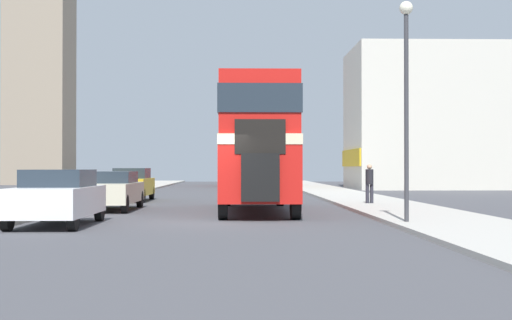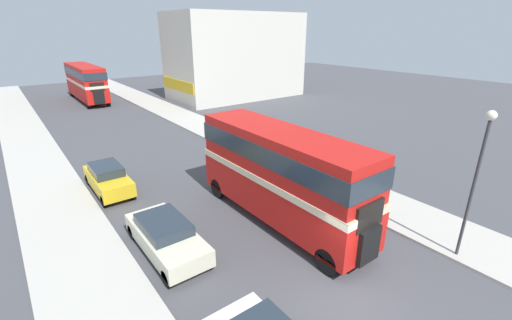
{
  "view_description": "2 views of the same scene",
  "coord_description": "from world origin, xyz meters",
  "views": [
    {
      "loc": [
        0.98,
        -20.13,
        1.55
      ],
      "look_at": [
        1.6,
        5.07,
        1.82
      ],
      "focal_mm": 50.0,
      "sensor_mm": 36.0,
      "label": 1
    },
    {
      "loc": [
        -7.9,
        -5.61,
        8.61
      ],
      "look_at": [
        1.6,
        6.94,
        2.5
      ],
      "focal_mm": 24.0,
      "sensor_mm": 36.0,
      "label": 2
    }
  ],
  "objects": [
    {
      "name": "pedestrian_walking",
      "position": [
        6.27,
        8.49,
        1.01
      ],
      "size": [
        0.32,
        0.32,
        1.57
      ],
      "color": "#282833",
      "rests_on": "sidewalk_right"
    },
    {
      "name": "ground_plane",
      "position": [
        0.0,
        0.0,
        0.0
      ],
      "size": [
        120.0,
        120.0,
        0.0
      ],
      "primitive_type": "plane",
      "color": "#47474C"
    },
    {
      "name": "bus_distant",
      "position": [
        1.18,
        41.12,
        2.59
      ],
      "size": [
        2.53,
        11.21,
        4.36
      ],
      "color": "red",
      "rests_on": "ground_plane"
    },
    {
      "name": "sidewalk_right",
      "position": [
        6.75,
        0.0,
        0.06
      ],
      "size": [
        3.5,
        120.0,
        0.12
      ],
      "color": "#B7B2A8",
      "rests_on": "ground_plane"
    },
    {
      "name": "shop_building_block",
      "position": [
        17.63,
        32.43,
        5.19
      ],
      "size": [
        16.62,
        8.49,
        10.38
      ],
      "color": "beige",
      "rests_on": "ground_plane"
    },
    {
      "name": "car_parked_far",
      "position": [
        -3.99,
        13.18,
        0.79
      ],
      "size": [
        1.66,
        4.23,
        1.53
      ],
      "color": "gold",
      "rests_on": "ground_plane"
    },
    {
      "name": "car_parked_mid",
      "position": [
        -3.69,
        5.98,
        0.74
      ],
      "size": [
        1.84,
        4.61,
        1.42
      ],
      "color": "beige",
      "rests_on": "ground_plane"
    },
    {
      "name": "double_decker_bus",
      "position": [
        1.6,
        5.05,
        2.62
      ],
      "size": [
        2.47,
        9.78,
        4.42
      ],
      "color": "red",
      "rests_on": "ground_plane"
    },
    {
      "name": "street_lamp",
      "position": [
        5.44,
        -1.35,
        3.96
      ],
      "size": [
        0.36,
        0.36,
        5.86
      ],
      "color": "#38383D",
      "rests_on": "sidewalk_right"
    }
  ]
}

